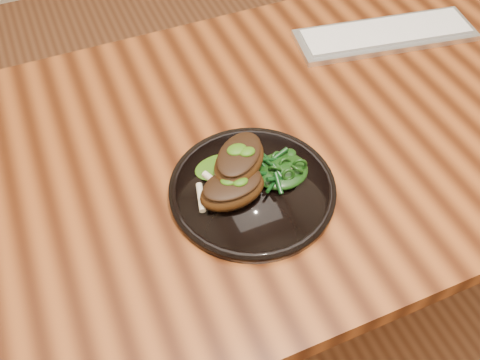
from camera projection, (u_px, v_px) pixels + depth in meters
name	position (u px, v px, depth m)	size (l,w,h in m)	color
desk	(283.00, 158.00, 1.08)	(1.60, 0.80, 0.75)	#371506
plate	(252.00, 189.00, 0.91)	(0.29, 0.29, 0.02)	black
lamb_chop_front	(232.00, 189.00, 0.87)	(0.12, 0.08, 0.05)	#3A200B
lamb_chop_back	(239.00, 160.00, 0.89)	(0.14, 0.14, 0.05)	#3A200B
herb_smear	(220.00, 167.00, 0.93)	(0.09, 0.06, 0.01)	#1B4307
greens_heap	(281.00, 169.00, 0.91)	(0.10, 0.09, 0.04)	black
keyboard	(386.00, 34.00, 1.20)	(0.42, 0.19, 0.02)	silver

